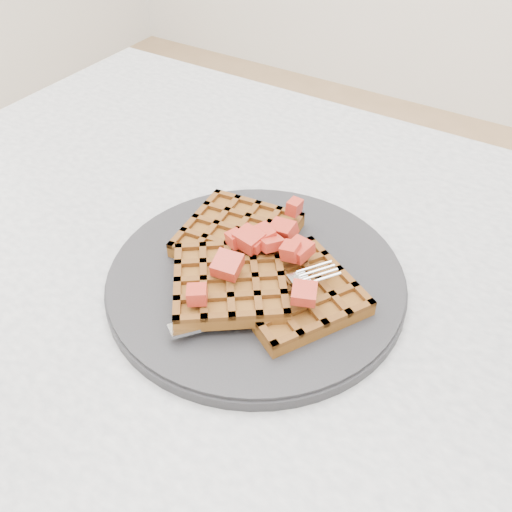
% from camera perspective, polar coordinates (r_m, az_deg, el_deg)
% --- Properties ---
extents(table, '(1.20, 0.80, 0.75)m').
position_cam_1_polar(table, '(0.68, 4.73, -10.52)').
color(table, beige).
rests_on(table, ground).
extents(plate, '(0.31, 0.31, 0.02)m').
position_cam_1_polar(plate, '(0.59, 0.00, -2.33)').
color(plate, black).
rests_on(plate, table).
extents(waffles, '(0.23, 0.21, 0.03)m').
position_cam_1_polar(waffles, '(0.57, -0.19, -1.17)').
color(waffles, brown).
rests_on(waffles, plate).
extents(strawberry_pile, '(0.15, 0.15, 0.02)m').
position_cam_1_polar(strawberry_pile, '(0.56, -0.00, 1.08)').
color(strawberry_pile, '#920B01').
rests_on(strawberry_pile, waffles).
extents(fork, '(0.12, 0.16, 0.02)m').
position_cam_1_polar(fork, '(0.54, 1.22, -4.81)').
color(fork, silver).
rests_on(fork, plate).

